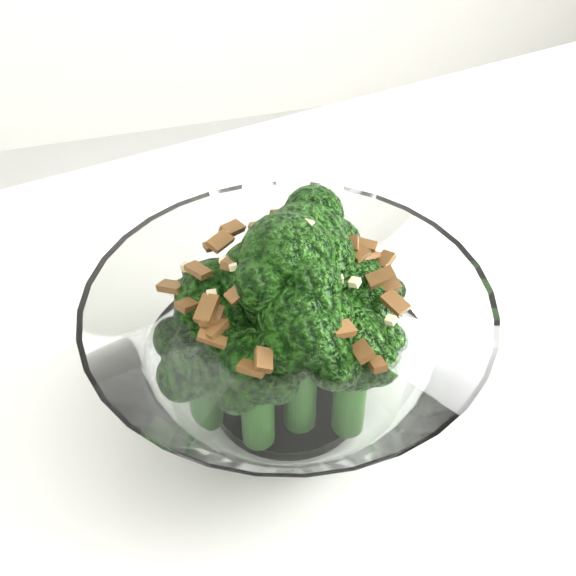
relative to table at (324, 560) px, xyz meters
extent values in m
cube|color=white|center=(0.00, 0.00, 0.05)|extent=(1.33, 1.02, 0.04)
cylinder|color=white|center=(0.46, 0.44, -0.33)|extent=(0.04, 0.04, 0.71)
cylinder|color=white|center=(0.00, 0.08, 0.07)|extent=(0.10, 0.10, 0.01)
cylinder|color=#225616|center=(0.05, 0.11, 0.10)|extent=(0.02, 0.02, 0.05)
sphere|color=#1D500F|center=(0.05, 0.11, 0.14)|extent=(0.04, 0.04, 0.04)
cylinder|color=#225616|center=(-0.06, 0.07, 0.10)|extent=(0.02, 0.02, 0.04)
sphere|color=#1D500F|center=(-0.06, 0.07, 0.14)|extent=(0.05, 0.05, 0.05)
cylinder|color=#225616|center=(0.01, 0.10, 0.12)|extent=(0.02, 0.02, 0.08)
sphere|color=#1D500F|center=(0.01, 0.10, 0.18)|extent=(0.05, 0.05, 0.05)
cylinder|color=#225616|center=(0.00, 0.08, 0.13)|extent=(0.02, 0.02, 0.09)
sphere|color=#1D500F|center=(0.00, 0.08, 0.19)|extent=(0.06, 0.06, 0.06)
cylinder|color=#225616|center=(0.00, 0.05, 0.12)|extent=(0.02, 0.02, 0.08)
sphere|color=#1D500F|center=(0.00, 0.05, 0.17)|extent=(0.05, 0.05, 0.05)
cylinder|color=#225616|center=(-0.04, 0.09, 0.11)|extent=(0.02, 0.02, 0.06)
sphere|color=#1D500F|center=(-0.04, 0.09, 0.15)|extent=(0.05, 0.05, 0.05)
cylinder|color=#225616|center=(-0.03, 0.04, 0.11)|extent=(0.02, 0.02, 0.05)
sphere|color=#1D500F|center=(-0.03, 0.04, 0.15)|extent=(0.05, 0.05, 0.05)
cylinder|color=#225616|center=(0.00, 0.13, 0.10)|extent=(0.02, 0.02, 0.05)
sphere|color=#1D500F|center=(0.00, 0.13, 0.14)|extent=(0.04, 0.04, 0.04)
cylinder|color=#225616|center=(0.02, 0.04, 0.11)|extent=(0.02, 0.02, 0.06)
sphere|color=#1D500F|center=(0.02, 0.04, 0.15)|extent=(0.05, 0.05, 0.05)
cylinder|color=#225616|center=(0.04, 0.08, 0.11)|extent=(0.02, 0.02, 0.06)
sphere|color=#1D500F|center=(0.04, 0.08, 0.16)|extent=(0.05, 0.05, 0.05)
cube|color=#905C2C|center=(0.00, 0.03, 0.18)|extent=(0.02, 0.02, 0.01)
cube|color=#905C2C|center=(-0.05, 0.06, 0.17)|extent=(0.02, 0.02, 0.01)
cube|color=#905C2C|center=(0.03, 0.13, 0.17)|extent=(0.02, 0.01, 0.01)
cube|color=#905C2C|center=(0.04, 0.08, 0.19)|extent=(0.01, 0.02, 0.00)
cube|color=#905C2C|center=(-0.05, 0.06, 0.18)|extent=(0.02, 0.02, 0.01)
cube|color=#905C2C|center=(-0.03, 0.02, 0.17)|extent=(0.01, 0.02, 0.01)
cube|color=#905C2C|center=(-0.07, 0.10, 0.16)|extent=(0.02, 0.02, 0.01)
cube|color=#905C2C|center=(0.01, 0.10, 0.20)|extent=(0.01, 0.01, 0.01)
cube|color=#905C2C|center=(-0.05, 0.05, 0.17)|extent=(0.02, 0.02, 0.01)
cube|color=#905C2C|center=(0.03, 0.08, 0.19)|extent=(0.02, 0.01, 0.01)
cube|color=#905C2C|center=(0.01, 0.12, 0.18)|extent=(0.01, 0.02, 0.01)
cube|color=#905C2C|center=(-0.05, 0.06, 0.17)|extent=(0.02, 0.01, 0.01)
cube|color=#905C2C|center=(-0.06, 0.08, 0.17)|extent=(0.02, 0.01, 0.01)
cube|color=#905C2C|center=(0.05, 0.05, 0.17)|extent=(0.02, 0.02, 0.01)
cube|color=#905C2C|center=(0.01, 0.11, 0.18)|extent=(0.02, 0.01, 0.00)
cube|color=#905C2C|center=(0.06, 0.08, 0.17)|extent=(0.02, 0.01, 0.01)
cube|color=#905C2C|center=(0.05, 0.09, 0.18)|extent=(0.01, 0.01, 0.00)
cube|color=#905C2C|center=(-0.01, 0.04, 0.19)|extent=(0.01, 0.01, 0.01)
cube|color=#905C2C|center=(-0.02, 0.13, 0.18)|extent=(0.02, 0.02, 0.01)
cube|color=#905C2C|center=(0.01, 0.03, 0.18)|extent=(0.02, 0.01, 0.01)
cube|color=#905C2C|center=(0.03, 0.12, 0.17)|extent=(0.01, 0.01, 0.01)
cube|color=#905C2C|center=(0.05, 0.06, 0.17)|extent=(0.01, 0.01, 0.00)
cube|color=#905C2C|center=(0.03, 0.12, 0.17)|extent=(0.01, 0.01, 0.00)
cube|color=#905C2C|center=(0.04, 0.11, 0.17)|extent=(0.01, 0.02, 0.00)
cube|color=#905C2C|center=(0.02, 0.02, 0.17)|extent=(0.01, 0.01, 0.01)
cube|color=#905C2C|center=(-0.03, 0.08, 0.19)|extent=(0.01, 0.02, 0.01)
cube|color=#905C2C|center=(-0.03, 0.06, 0.19)|extent=(0.02, 0.01, 0.01)
cube|color=#905C2C|center=(-0.05, 0.05, 0.17)|extent=(0.02, 0.01, 0.01)
cube|color=#905C2C|center=(0.05, 0.08, 0.18)|extent=(0.02, 0.01, 0.01)
cube|color=#905C2C|center=(-0.01, 0.11, 0.19)|extent=(0.02, 0.01, 0.01)
cube|color=#905C2C|center=(0.03, 0.11, 0.18)|extent=(0.02, 0.02, 0.01)
cube|color=#905C2C|center=(0.03, 0.02, 0.16)|extent=(0.01, 0.02, 0.01)
cube|color=#905C2C|center=(-0.04, 0.13, 0.17)|extent=(0.01, 0.01, 0.00)
cube|color=#905C2C|center=(-0.04, 0.02, 0.17)|extent=(0.02, 0.02, 0.01)
cube|color=#905C2C|center=(-0.05, 0.09, 0.18)|extent=(0.01, 0.02, 0.01)
cube|color=#905C2C|center=(-0.03, 0.11, 0.18)|extent=(0.02, 0.02, 0.01)
cube|color=#905C2C|center=(0.05, 0.06, 0.18)|extent=(0.02, 0.01, 0.01)
cube|color=beige|center=(-0.04, 0.09, 0.19)|extent=(0.01, 0.01, 0.00)
cube|color=beige|center=(0.03, 0.07, 0.19)|extent=(0.01, 0.01, 0.01)
cube|color=beige|center=(0.01, 0.13, 0.17)|extent=(0.01, 0.01, 0.01)
cube|color=beige|center=(0.03, 0.05, 0.19)|extent=(0.01, 0.01, 0.01)
cube|color=beige|center=(0.04, 0.04, 0.17)|extent=(0.01, 0.01, 0.01)
cube|color=beige|center=(0.02, 0.05, 0.19)|extent=(0.01, 0.01, 0.00)
cube|color=beige|center=(0.02, 0.08, 0.20)|extent=(0.01, 0.01, 0.00)
cube|color=beige|center=(-0.04, 0.12, 0.18)|extent=(0.01, 0.01, 0.00)
cube|color=beige|center=(-0.06, 0.11, 0.17)|extent=(0.01, 0.01, 0.01)
cube|color=beige|center=(-0.03, 0.08, 0.19)|extent=(0.01, 0.01, 0.01)
cube|color=beige|center=(-0.05, 0.07, 0.18)|extent=(0.01, 0.01, 0.01)
cube|color=beige|center=(0.01, 0.04, 0.18)|extent=(0.01, 0.01, 0.01)
cube|color=beige|center=(-0.03, 0.12, 0.18)|extent=(0.01, 0.01, 0.00)
cube|color=beige|center=(0.01, 0.08, 0.21)|extent=(0.01, 0.01, 0.01)
cube|color=beige|center=(-0.01, 0.12, 0.18)|extent=(0.01, 0.01, 0.00)
cube|color=beige|center=(-0.06, 0.10, 0.17)|extent=(0.01, 0.01, 0.01)
cube|color=beige|center=(0.00, 0.09, 0.21)|extent=(0.01, 0.01, 0.00)
cube|color=beige|center=(0.02, 0.08, 0.20)|extent=(0.00, 0.00, 0.00)
cube|color=beige|center=(-0.01, 0.03, 0.18)|extent=(0.01, 0.01, 0.01)
cube|color=beige|center=(0.06, 0.08, 0.17)|extent=(0.01, 0.01, 0.00)
camera|label=1|loc=(-0.09, -0.25, 0.47)|focal=50.00mm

